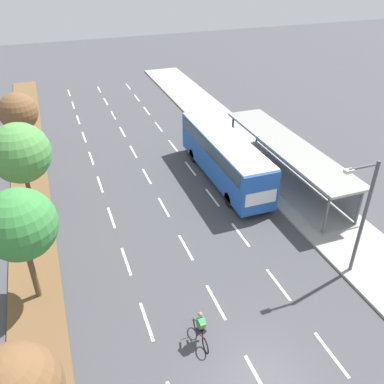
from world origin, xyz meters
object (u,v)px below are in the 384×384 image
bus_shelter (290,158)px  cyclist (201,329)px  median_tree_fourth (18,112)px  streetlight (362,212)px  bus (224,154)px  median_tree_second (20,225)px  median_tree_third (20,153)px

bus_shelter → cyclist: bus_shelter is taller
cyclist → median_tree_fourth: median_tree_fourth is taller
cyclist → streetlight: 9.58m
bus_shelter → bus: (-4.28, 1.89, 0.20)m
bus → median_tree_second: size_ratio=1.89×
bus_shelter → median_tree_second: size_ratio=2.31×
bus → median_tree_third: bearing=177.8°
median_tree_second → median_tree_fourth: median_tree_second is taller
bus → cyclist: bus is taller
median_tree_third → streetlight: size_ratio=0.91×
bus_shelter → cyclist: 15.68m
bus_shelter → median_tree_second: (-17.66, -5.82, 2.56)m
median_tree_third → median_tree_fourth: size_ratio=1.12×
streetlight → bus: bearing=100.7°
cyclist → median_tree_second: bearing=141.5°
bus_shelter → median_tree_third: 17.98m
bus → cyclist: 14.68m
median_tree_second → streetlight: streetlight is taller
bus_shelter → median_tree_third: (-17.68, 2.40, 2.27)m
cyclist → median_tree_third: median_tree_third is taller
median_tree_second → median_tree_third: size_ratio=1.02×
median_tree_fourth → streetlight: size_ratio=0.81×
median_tree_second → streetlight: 16.01m
bus → median_tree_fourth: median_tree_fourth is taller
median_tree_third → median_tree_fourth: median_tree_third is taller
bus → median_tree_fourth: (-13.54, 8.74, 1.80)m
median_tree_second → bus_shelter: bearing=18.2°
median_tree_second → median_tree_third: bearing=90.1°
median_tree_fourth → bus_shelter: bearing=-30.8°
cyclist → streetlight: (8.95, 1.46, 3.10)m
bus → median_tree_second: (-13.37, -7.71, 2.36)m
streetlight → median_tree_second: bearing=166.3°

